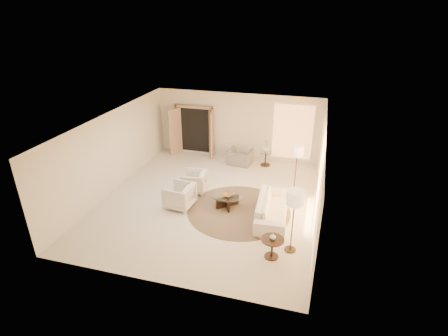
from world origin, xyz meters
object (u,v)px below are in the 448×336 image
(armchair_right, at_px, (179,195))
(end_vase, at_px, (273,236))
(sofa, at_px, (272,208))
(accent_chair, at_px, (240,155))
(coffee_table, at_px, (227,200))
(floor_lamp_far, at_px, (295,200))
(end_table, at_px, (272,245))
(side_table, at_px, (266,157))
(bowl, at_px, (227,195))
(armchair_left, at_px, (194,180))
(side_vase, at_px, (266,149))
(floor_lamp_near, at_px, (297,153))

(armchair_right, distance_m, end_vase, 3.73)
(sofa, bearing_deg, accent_chair, 23.84)
(accent_chair, xyz_separation_m, coffee_table, (0.38, -3.42, -0.17))
(floor_lamp_far, bearing_deg, sofa, 115.95)
(armchair_right, height_order, end_table, armchair_right)
(armchair_right, distance_m, side_table, 4.54)
(end_table, distance_m, bowl, 2.78)
(accent_chair, relative_size, end_vase, 5.54)
(armchair_left, height_order, floor_lamp_far, floor_lamp_far)
(armchair_right, height_order, accent_chair, armchair_right)
(end_table, relative_size, side_vase, 2.48)
(bowl, bearing_deg, coffee_table, 0.00)
(coffee_table, height_order, end_table, end_table)
(accent_chair, relative_size, floor_lamp_near, 0.55)
(bowl, bearing_deg, side_table, 79.69)
(armchair_left, height_order, side_vase, side_vase)
(floor_lamp_far, bearing_deg, bowl, 142.20)
(end_table, height_order, floor_lamp_far, floor_lamp_far)
(end_table, bearing_deg, coffee_table, 129.75)
(accent_chair, distance_m, end_vase, 5.96)
(sofa, height_order, end_vase, end_vase)
(sofa, distance_m, bowl, 1.53)
(armchair_left, distance_m, accent_chair, 2.88)
(armchair_right, xyz_separation_m, floor_lamp_far, (3.73, -1.32, 1.11))
(accent_chair, height_order, side_vase, side_vase)
(side_table, bearing_deg, end_table, -78.92)
(end_table, distance_m, end_vase, 0.26)
(end_table, bearing_deg, side_vase, 101.08)
(armchair_left, distance_m, floor_lamp_far, 4.53)
(floor_lamp_far, relative_size, side_vase, 7.53)
(end_vase, bearing_deg, accent_chair, 111.22)
(sofa, distance_m, coffee_table, 1.53)
(floor_lamp_near, bearing_deg, end_vase, -93.50)
(floor_lamp_near, bearing_deg, accent_chair, 143.70)
(side_vase, bearing_deg, end_vase, -78.92)
(floor_lamp_far, bearing_deg, side_vase, 106.40)
(armchair_right, xyz_separation_m, side_vase, (2.17, 3.99, 0.30))
(accent_chair, bearing_deg, end_vase, 118.19)
(accent_chair, bearing_deg, sofa, 124.14)
(armchair_left, relative_size, side_table, 1.34)
(floor_lamp_far, xyz_separation_m, end_vase, (-0.44, -0.41, -0.90))
(coffee_table, xyz_separation_m, end_vase, (1.78, -2.14, 0.40))
(floor_lamp_near, bearing_deg, floor_lamp_far, -86.45)
(side_table, relative_size, floor_lamp_far, 0.34)
(sofa, xyz_separation_m, side_table, (-0.85, 3.85, 0.04))
(sofa, bearing_deg, bowl, 77.24)
(accent_chair, bearing_deg, side_vase, -163.29)
(accent_chair, xyz_separation_m, side_vase, (1.03, 0.18, 0.32))
(sofa, relative_size, end_vase, 13.35)
(side_vase, bearing_deg, accent_chair, -170.26)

